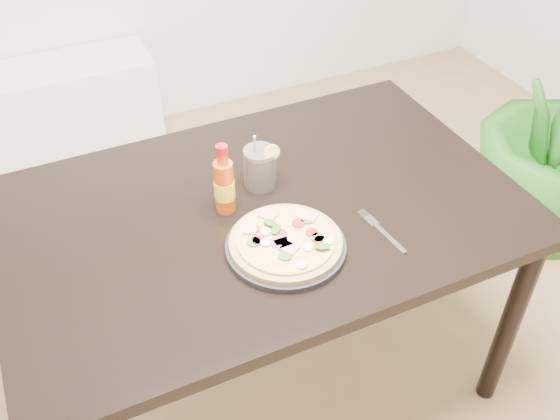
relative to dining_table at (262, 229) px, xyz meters
name	(u,v)px	position (x,y,z in m)	size (l,w,h in m)	color
dining_table	(262,229)	(0.00, 0.00, 0.00)	(1.40, 0.90, 0.75)	black
plate	(286,247)	(-0.01, -0.18, 0.09)	(0.30, 0.30, 0.02)	black
pizza	(286,241)	(-0.01, -0.18, 0.11)	(0.28, 0.28, 0.03)	tan
hot_sauce_bottle	(224,185)	(-0.09, 0.03, 0.16)	(0.06, 0.06, 0.21)	#C3450B
cola_cup	(260,169)	(0.04, 0.09, 0.14)	(0.10, 0.09, 0.18)	black
fork	(380,230)	(0.24, -0.22, 0.09)	(0.04, 0.19, 0.00)	silver
plant_pot	(540,207)	(1.38, 0.19, -0.56)	(0.28, 0.28, 0.22)	brown
media_console	(7,126)	(-0.61, 1.58, -0.42)	(1.40, 0.34, 0.50)	white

